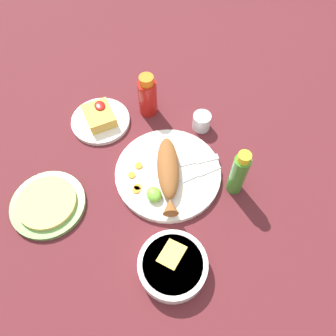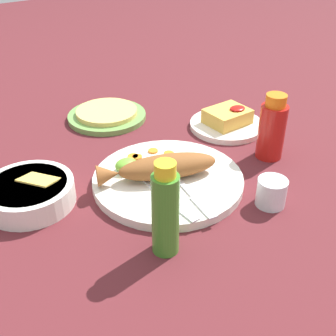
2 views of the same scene
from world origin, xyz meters
name	(u,v)px [view 2 (image 2 of 2)]	position (x,y,z in m)	size (l,w,h in m)	color
ground_plane	(168,184)	(0.00, 0.00, 0.00)	(4.00, 4.00, 0.00)	#561E23
main_plate	(168,180)	(0.00, 0.00, 0.01)	(0.31, 0.31, 0.02)	white
fried_fish	(161,167)	(-0.01, 0.01, 0.04)	(0.24, 0.14, 0.05)	brown
fork_near	(191,194)	(0.00, -0.08, 0.02)	(0.04, 0.18, 0.00)	silver
fork_far	(169,199)	(-0.05, -0.06, 0.02)	(0.02, 0.19, 0.00)	silver
carrot_slice_near	(169,154)	(0.05, 0.07, 0.02)	(0.02, 0.02, 0.00)	orange
carrot_slice_mid	(153,151)	(0.03, 0.10, 0.02)	(0.02, 0.02, 0.00)	orange
carrot_slice_far	(137,157)	(-0.01, 0.10, 0.02)	(0.02, 0.02, 0.00)	orange
carrot_slice_extra	(133,157)	(-0.02, 0.11, 0.02)	(0.02, 0.02, 0.00)	orange
lime_wedge_main	(126,165)	(-0.06, 0.07, 0.03)	(0.05, 0.04, 0.03)	#6BB233
hot_sauce_bottle_red	(272,129)	(0.25, -0.04, 0.07)	(0.06, 0.06, 0.15)	#B21914
hot_sauce_bottle_green	(165,211)	(-0.12, -0.15, 0.08)	(0.04, 0.04, 0.17)	#3D8428
salt_cup	(271,194)	(0.12, -0.17, 0.02)	(0.06, 0.06, 0.05)	silver
side_plate_fries	(227,125)	(0.27, 0.11, 0.01)	(0.19, 0.19, 0.01)	white
fries_pile	(228,116)	(0.27, 0.11, 0.03)	(0.10, 0.08, 0.04)	gold
guacamole_bowl	(29,192)	(-0.25, 0.10, 0.03)	(0.17, 0.17, 0.06)	white
tortilla_plate	(107,116)	(0.05, 0.34, 0.01)	(0.20, 0.20, 0.01)	#6B9E4C
tortilla_stack	(107,112)	(0.05, 0.34, 0.02)	(0.16, 0.16, 0.01)	#E0C666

